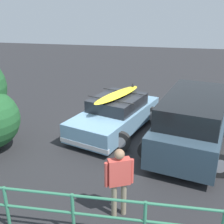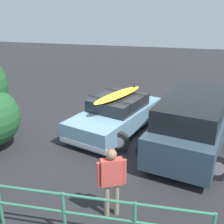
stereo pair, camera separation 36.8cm
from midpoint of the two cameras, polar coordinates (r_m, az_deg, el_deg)
ground_plane at (r=10.27m, az=-1.11°, el=-4.41°), size 44.00×44.00×0.02m
parking_stripe at (r=10.35m, az=6.96°, el=-4.27°), size 0.12×4.20×0.00m
sedan_car at (r=10.31m, az=-0.24°, el=-0.47°), size 3.16×4.52×1.55m
suv_car at (r=9.24m, az=15.07°, el=-1.83°), size 3.22×4.89×1.80m
person_bystander at (r=6.11m, az=-0.31°, el=-13.07°), size 0.59×0.38×1.65m
railing_fence at (r=6.45m, az=-22.36°, el=-16.43°), size 8.55×0.47×1.01m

